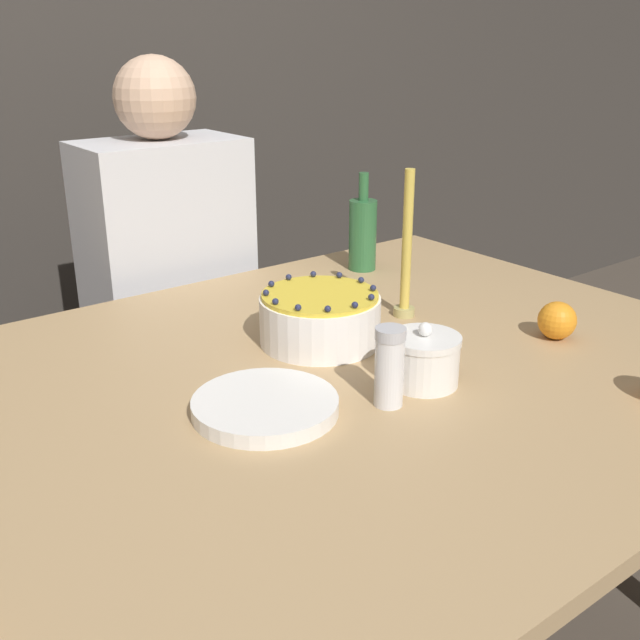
# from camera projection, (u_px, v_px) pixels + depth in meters

# --- Properties ---
(wall_behind) EXTENTS (8.00, 0.05, 2.60)m
(wall_behind) POSITION_uv_depth(u_px,v_px,m) (7.00, 26.00, 2.09)
(wall_behind) COLOR #38332D
(wall_behind) RESTS_ON ground_plane
(dining_table) EXTENTS (1.66, 1.17, 0.73)m
(dining_table) POSITION_uv_depth(u_px,v_px,m) (307.00, 426.00, 1.30)
(dining_table) COLOR tan
(dining_table) RESTS_ON ground_plane
(cake) EXTENTS (0.23, 0.23, 0.11)m
(cake) POSITION_uv_depth(u_px,v_px,m) (320.00, 318.00, 1.41)
(cake) COLOR white
(cake) RESTS_ON dining_table
(sugar_bowl) EXTENTS (0.12, 0.12, 0.11)m
(sugar_bowl) POSITION_uv_depth(u_px,v_px,m) (424.00, 359.00, 1.24)
(sugar_bowl) COLOR white
(sugar_bowl) RESTS_ON dining_table
(sugar_shaker) EXTENTS (0.05, 0.05, 0.13)m
(sugar_shaker) POSITION_uv_depth(u_px,v_px,m) (389.00, 366.00, 1.16)
(sugar_shaker) COLOR white
(sugar_shaker) RESTS_ON dining_table
(plate_stack) EXTENTS (0.23, 0.23, 0.02)m
(plate_stack) POSITION_uv_depth(u_px,v_px,m) (265.00, 406.00, 1.16)
(plate_stack) COLOR white
(plate_stack) RESTS_ON dining_table
(candle) EXTENTS (0.04, 0.04, 0.30)m
(candle) POSITION_uv_depth(u_px,v_px,m) (406.00, 257.00, 1.51)
(candle) COLOR tan
(candle) RESTS_ON dining_table
(bottle) EXTENTS (0.07, 0.07, 0.24)m
(bottle) POSITION_uv_depth(u_px,v_px,m) (363.00, 233.00, 1.83)
(bottle) COLOR #2D6638
(bottle) RESTS_ON dining_table
(orange_fruit_2) EXTENTS (0.07, 0.07, 0.07)m
(orange_fruit_2) POSITION_uv_depth(u_px,v_px,m) (557.00, 320.00, 1.43)
(orange_fruit_2) COLOR orange
(orange_fruit_2) RESTS_ON dining_table
(person_man_blue_shirt) EXTENTS (0.40, 0.34, 1.24)m
(person_man_blue_shirt) POSITION_uv_depth(u_px,v_px,m) (173.00, 331.00, 2.00)
(person_man_blue_shirt) COLOR #2D2D38
(person_man_blue_shirt) RESTS_ON ground_plane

